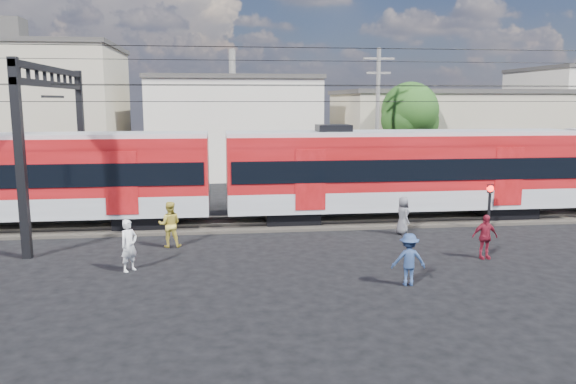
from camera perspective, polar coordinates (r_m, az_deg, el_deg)
name	(u,v)px	position (r m, az deg, el deg)	size (l,w,h in m)	color
ground	(322,278)	(18.00, 3.50, -8.67)	(120.00, 120.00, 0.00)	black
track_bed	(290,222)	(25.62, 0.21, -3.08)	(70.00, 3.40, 0.12)	#2D2823
rail_near	(292,223)	(24.87, 0.43, -3.17)	(70.00, 0.12, 0.12)	#59544C
rail_far	(288,216)	(26.33, 0.00, -2.47)	(70.00, 0.12, 0.12)	#59544C
commuter_train	(406,169)	(26.45, 11.85, 2.26)	(50.30, 3.08, 4.17)	black
catenary	(87,110)	(25.42, -19.70, 7.83)	(70.00, 9.30, 7.52)	black
building_west	(15,114)	(43.10, -26.02, 7.17)	(14.28, 10.20, 9.30)	#9D9278
building_midwest	(233,125)	(43.88, -5.60, 6.77)	(12.24, 12.24, 7.30)	beige
building_mideast	(446,132)	(44.36, 15.78, 5.85)	(16.32, 10.20, 6.30)	#9D9278
utility_pole_mid	(377,118)	(33.14, 9.06, 7.42)	(1.80, 0.24, 8.50)	slate
tree_near	(412,114)	(37.06, 12.51, 7.70)	(3.82, 3.64, 6.72)	#382619
pedestrian_a	(129,245)	(19.14, -15.86, -5.24)	(0.63, 0.41, 1.73)	white
pedestrian_b	(170,224)	(21.87, -11.93, -3.23)	(0.86, 0.67, 1.76)	gold
pedestrian_c	(409,259)	(17.44, 12.16, -6.72)	(1.04, 0.60, 1.60)	navy
pedestrian_d	(485,237)	(21.04, 19.36, -4.30)	(0.93, 0.39, 1.59)	maroon
pedestrian_e	(403,216)	(23.90, 11.59, -2.37)	(0.78, 0.50, 1.59)	#535359
crossing_signal	(490,198)	(25.59, 19.81, -0.63)	(0.29, 0.29, 2.00)	black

